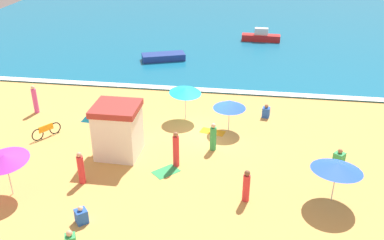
% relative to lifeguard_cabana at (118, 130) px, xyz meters
% --- Properties ---
extents(ground_plane, '(60.00, 60.00, 0.00)m').
position_rel_lifeguard_cabana_xyz_m(ground_plane, '(4.52, 2.88, -1.45)').
color(ground_plane, '#E0A856').
extents(ocean_water, '(60.00, 44.00, 0.10)m').
position_rel_lifeguard_cabana_xyz_m(ocean_water, '(4.52, 30.88, -1.40)').
color(ocean_water, '#146B93').
rests_on(ocean_water, ground_plane).
extents(wave_breaker_foam, '(57.00, 0.70, 0.01)m').
position_rel_lifeguard_cabana_xyz_m(wave_breaker_foam, '(4.52, 9.18, -1.34)').
color(wave_breaker_foam, white).
rests_on(wave_breaker_foam, ocean_water).
extents(lifeguard_cabana, '(2.32, 2.19, 2.85)m').
position_rel_lifeguard_cabana_xyz_m(lifeguard_cabana, '(0.00, 0.00, 0.00)').
color(lifeguard_cabana, white).
rests_on(lifeguard_cabana, ground_plane).
extents(beach_umbrella_0, '(2.90, 2.92, 2.07)m').
position_rel_lifeguard_cabana_xyz_m(beach_umbrella_0, '(10.59, -2.50, 0.34)').
color(beach_umbrella_0, silver).
rests_on(beach_umbrella_0, ground_plane).
extents(beach_umbrella_1, '(1.97, 1.97, 1.93)m').
position_rel_lifeguard_cabana_xyz_m(beach_umbrella_1, '(5.55, 3.52, 0.23)').
color(beach_umbrella_1, silver).
rests_on(beach_umbrella_1, ground_plane).
extents(beach_umbrella_3, '(2.79, 2.79, 2.14)m').
position_rel_lifeguard_cabana_xyz_m(beach_umbrella_3, '(2.80, 4.66, 0.44)').
color(beach_umbrella_3, silver).
rests_on(beach_umbrella_3, ground_plane).
extents(beach_umbrella_4, '(2.56, 2.58, 2.21)m').
position_rel_lifeguard_cabana_xyz_m(beach_umbrella_4, '(-3.83, -4.13, 0.49)').
color(beach_umbrella_4, silver).
rests_on(beach_umbrella_4, ground_plane).
extents(beach_tent, '(2.52, 2.38, 1.23)m').
position_rel_lifeguard_cabana_xyz_m(beach_tent, '(-2.31, 3.99, -0.83)').
color(beach_tent, '#1999D8').
rests_on(beach_tent, ground_plane).
extents(parked_bicycle, '(1.09, 1.53, 0.76)m').
position_rel_lifeguard_cabana_xyz_m(parked_bicycle, '(-4.69, 1.22, -1.07)').
color(parked_bicycle, black).
rests_on(parked_bicycle, ground_plane).
extents(beachgoer_0, '(0.45, 0.45, 1.59)m').
position_rel_lifeguard_cabana_xyz_m(beachgoer_0, '(6.77, -3.05, -0.69)').
color(beachgoer_0, red).
rests_on(beachgoer_0, ground_plane).
extents(beachgoer_1, '(0.66, 0.66, 0.83)m').
position_rel_lifeguard_cabana_xyz_m(beachgoer_1, '(0.05, -5.54, -1.11)').
color(beachgoer_1, blue).
rests_on(beachgoer_1, ground_plane).
extents(beachgoer_2, '(0.45, 0.45, 1.93)m').
position_rel_lifeguard_cabana_xyz_m(beachgoer_2, '(3.18, -0.68, -0.52)').
color(beachgoer_2, red).
rests_on(beachgoer_2, ground_plane).
extents(beachgoer_3, '(0.41, 0.41, 1.85)m').
position_rel_lifeguard_cabana_xyz_m(beachgoer_3, '(-6.76, 4.14, -0.56)').
color(beachgoer_3, '#D84CA5').
rests_on(beachgoer_3, ground_plane).
extents(beachgoer_6, '(0.51, 0.51, 0.87)m').
position_rel_lifeguard_cabana_xyz_m(beachgoer_6, '(7.74, 5.61, -1.09)').
color(beachgoer_6, blue).
rests_on(beachgoer_6, ground_plane).
extents(beachgoer_7, '(0.41, 0.41, 1.68)m').
position_rel_lifeguard_cabana_xyz_m(beachgoer_7, '(-0.98, -2.81, -0.65)').
color(beachgoer_7, red).
rests_on(beachgoer_7, ground_plane).
extents(beachgoer_10, '(0.67, 0.67, 0.92)m').
position_rel_lifeguard_cabana_xyz_m(beachgoer_10, '(11.36, 0.59, -1.06)').
color(beachgoer_10, green).
rests_on(beachgoer_10, ground_plane).
extents(beachgoer_11, '(0.46, 0.46, 1.59)m').
position_rel_lifeguard_cabana_xyz_m(beachgoer_11, '(4.87, 1.18, -0.70)').
color(beachgoer_11, green).
rests_on(beachgoer_11, ground_plane).
extents(beach_towel_0, '(1.55, 0.99, 0.01)m').
position_rel_lifeguard_cabana_xyz_m(beach_towel_0, '(4.65, 3.15, -1.44)').
color(beach_towel_0, orange).
rests_on(beach_towel_0, ground_plane).
extents(beach_towel_1, '(1.49, 1.50, 0.01)m').
position_rel_lifeguard_cabana_xyz_m(beach_towel_1, '(2.78, -1.32, -1.44)').
color(beach_towel_1, green).
rests_on(beach_towel_1, ground_plane).
extents(small_boat_0, '(3.67, 1.01, 1.25)m').
position_rel_lifeguard_cabana_xyz_m(small_boat_0, '(7.39, 22.14, -0.93)').
color(small_boat_0, red).
rests_on(small_boat_0, ocean_water).
extents(small_boat_1, '(3.82, 2.50, 0.56)m').
position_rel_lifeguard_cabana_xyz_m(small_boat_1, '(-0.79, 15.16, -1.07)').
color(small_boat_1, navy).
rests_on(small_boat_1, ocean_water).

